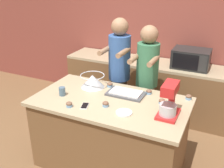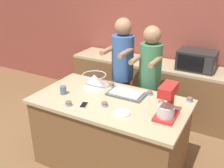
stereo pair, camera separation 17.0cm
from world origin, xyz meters
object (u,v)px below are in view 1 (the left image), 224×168
object	(u,v)px
small_plate	(124,113)
cupcake_5	(110,85)
microwave_oven	(191,59)
person_right	(147,81)
mixing_bowl	(93,81)
stand_mixer	(169,102)
drinking_glass	(62,91)
cupcake_2	(69,104)
person_left	(119,75)
cupcake_1	(149,92)
cupcake_3	(162,101)
baking_tray	(126,93)
cupcake_4	(106,104)
cupcake_0	(189,97)
cell_phone	(85,106)

from	to	relation	value
small_plate	cupcake_5	world-z (taller)	cupcake_5
microwave_oven	person_right	bearing A→B (deg)	-118.54
mixing_bowl	microwave_oven	size ratio (longest dim) A/B	0.57
stand_mixer	cupcake_5	distance (m)	0.93
drinking_glass	cupcake_2	xyz separation A→B (m)	(0.23, -0.21, -0.02)
person_left	cupcake_1	distance (m)	0.66
cupcake_3	cupcake_5	world-z (taller)	same
stand_mixer	small_plate	size ratio (longest dim) A/B	2.11
baking_tray	drinking_glass	distance (m)	0.75
person_right	drinking_glass	world-z (taller)	person_right
person_left	cupcake_4	size ratio (longest dim) A/B	24.36
person_left	microwave_oven	distance (m)	1.14
cupcake_2	cupcake_0	bearing A→B (deg)	32.84
microwave_oven	cupcake_1	world-z (taller)	microwave_oven
person_right	cupcake_3	xyz separation A→B (m)	(0.35, -0.55, 0.04)
baking_tray	cupcake_0	distance (m)	0.72
person_right	cupcake_3	world-z (taller)	person_right
cell_phone	small_plate	bearing A→B (deg)	5.13
cell_phone	mixing_bowl	bearing A→B (deg)	109.53
cupcake_5	drinking_glass	bearing A→B (deg)	-131.30
cupcake_2	small_plate	bearing A→B (deg)	11.59
cupcake_0	cupcake_1	world-z (taller)	same
baking_tray	cupcake_2	distance (m)	0.69
cupcake_2	cupcake_4	world-z (taller)	same
stand_mixer	drinking_glass	xyz separation A→B (m)	(-1.24, -0.07, -0.11)
mixing_bowl	cupcake_0	bearing A→B (deg)	7.91
cell_phone	cupcake_3	distance (m)	0.84
person_left	cupcake_2	world-z (taller)	person_left
baking_tray	cupcake_5	world-z (taller)	cupcake_5
person_left	stand_mixer	world-z (taller)	person_left
cell_phone	cupcake_1	distance (m)	0.80
baking_tray	cupcake_1	bearing A→B (deg)	28.77
drinking_glass	cupcake_2	size ratio (longest dim) A/B	1.46
drinking_glass	baking_tray	bearing A→B (deg)	26.52
stand_mixer	cell_phone	world-z (taller)	stand_mixer
mixing_bowl	cupcake_1	bearing A→B (deg)	8.45
person_left	cupcake_0	size ratio (longest dim) A/B	24.36
cupcake_4	cupcake_5	bearing A→B (deg)	110.46
person_right	small_plate	distance (m)	0.92
cupcake_1	cupcake_2	size ratio (longest dim) A/B	1.00
cupcake_3	baking_tray	bearing A→B (deg)	173.97
microwave_oven	cupcake_5	size ratio (longest dim) A/B	7.77
drinking_glass	cupcake_5	xyz separation A→B (m)	(0.40, 0.46, -0.02)
person_left	cupcake_3	size ratio (longest dim) A/B	24.36
cupcake_4	cupcake_5	world-z (taller)	same
cupcake_0	drinking_glass	bearing A→B (deg)	-159.03
person_left	mixing_bowl	bearing A→B (deg)	-108.15
person_left	cupcake_0	distance (m)	1.05
microwave_oven	cupcake_2	xyz separation A→B (m)	(-0.95, -1.83, -0.11)
baking_tray	cupcake_3	size ratio (longest dim) A/B	6.36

